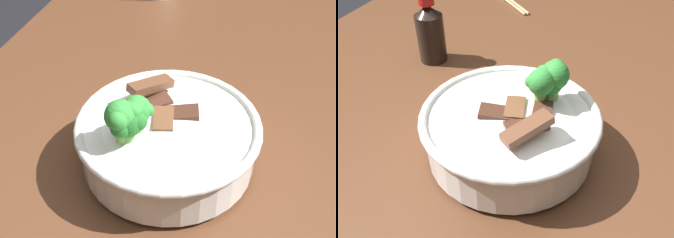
# 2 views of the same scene
# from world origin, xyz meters

# --- Properties ---
(dining_table) EXTENTS (1.45, 0.92, 0.79)m
(dining_table) POSITION_xyz_m (0.00, 0.00, 0.67)
(dining_table) COLOR #56331E
(dining_table) RESTS_ON ground
(rice_bowl) EXTENTS (0.24, 0.24, 0.13)m
(rice_bowl) POSITION_xyz_m (-0.11, -0.08, 0.84)
(rice_bowl) COLOR white
(rice_bowl) RESTS_ON dining_table
(soy_sauce_bottle) EXTENTS (0.05, 0.05, 0.13)m
(soy_sauce_bottle) POSITION_xyz_m (0.08, 0.15, 0.85)
(soy_sauce_bottle) COLOR black
(soy_sauce_bottle) RESTS_ON dining_table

